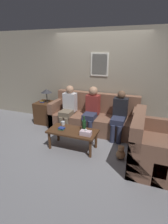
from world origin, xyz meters
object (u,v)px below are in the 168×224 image
object	(u,v)px
drinking_glass	(63,123)
wine_bottle	(84,125)
person_middle	(92,108)
teddy_bear	(121,153)
coffee_table	(73,133)
couch_main	(94,118)
person_right	(119,113)
couch_side	(150,147)
person_left	(68,106)

from	to	relation	value
drinking_glass	wine_bottle	bearing A→B (deg)	-10.81
wine_bottle	drinking_glass	size ratio (longest dim) A/B	3.73
drinking_glass	person_middle	world-z (taller)	person_middle
teddy_bear	coffee_table	bearing A→B (deg)	178.43
couch_main	person_right	xyz separation A→B (m)	(0.70, -0.21, 0.29)
wine_bottle	drinking_glass	xyz separation A→B (m)	(-0.56, 0.11, -0.08)
couch_main	drinking_glass	size ratio (longest dim) A/B	26.06
couch_side	person_right	bearing A→B (deg)	41.28
coffee_table	person_middle	bearing A→B (deg)	82.76
person_left	person_middle	distance (m)	0.64
teddy_bear	person_right	bearing A→B (deg)	103.75
coffee_table	couch_side	bearing A→B (deg)	1.00
couch_side	wine_bottle	distance (m)	1.38
couch_main	drinking_glass	bearing A→B (deg)	-117.23
coffee_table	person_right	bearing A→B (deg)	46.53
couch_main	wine_bottle	bearing A→B (deg)	-84.54
person_right	person_middle	bearing A→B (deg)	176.22
couch_main	coffee_table	size ratio (longest dim) A/B	2.16
wine_bottle	teddy_bear	distance (m)	0.94
coffee_table	person_middle	world-z (taller)	person_middle
couch_main	person_middle	xyz separation A→B (m)	(-0.02, -0.16, 0.32)
couch_side	coffee_table	world-z (taller)	couch_side
coffee_table	couch_main	bearing A→B (deg)	82.93
couch_main	person_left	xyz separation A→B (m)	(-0.66, -0.19, 0.31)
wine_bottle	teddy_bear	world-z (taller)	wine_bottle
couch_main	drinking_glass	world-z (taller)	couch_main
person_right	wine_bottle	bearing A→B (deg)	-127.19
coffee_table	wine_bottle	world-z (taller)	wine_bottle
wine_bottle	drinking_glass	bearing A→B (deg)	169.19
wine_bottle	person_middle	world-z (taller)	person_middle
couch_side	person_middle	size ratio (longest dim) A/B	1.08
couch_side	wine_bottle	xyz separation A→B (m)	(-1.36, 0.06, 0.22)
couch_side	teddy_bear	distance (m)	0.57
couch_main	person_middle	distance (m)	0.36
couch_main	person_left	world-z (taller)	person_left
wine_bottle	person_middle	xyz separation A→B (m)	(-0.11, 0.85, 0.10)
couch_side	person_left	bearing A→B (deg)	67.51
couch_side	coffee_table	xyz separation A→B (m)	(-1.59, -0.03, 0.03)
person_middle	person_right	world-z (taller)	person_middle
person_right	person_left	bearing A→B (deg)	179.19
couch_side	coffee_table	size ratio (longest dim) A/B	1.21
couch_main	couch_side	size ratio (longest dim) A/B	1.78
coffee_table	person_left	size ratio (longest dim) A/B	0.90
drinking_glass	person_middle	xyz separation A→B (m)	(0.45, 0.74, 0.18)
couch_main	drinking_glass	xyz separation A→B (m)	(-0.46, -0.90, 0.14)
couch_main	wine_bottle	world-z (taller)	couch_main
person_left	teddy_bear	size ratio (longest dim) A/B	4.01
couch_main	teddy_bear	bearing A→B (deg)	-50.53
couch_side	person_left	world-z (taller)	person_left
person_left	teddy_bear	world-z (taller)	person_left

